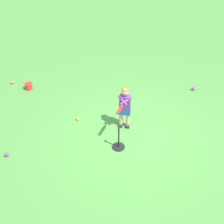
{
  "coord_description": "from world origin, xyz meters",
  "views": [
    {
      "loc": [
        -5.18,
        1.14,
        4.83
      ],
      "look_at": [
        0.42,
        0.43,
        0.45
      ],
      "focal_mm": 49.16,
      "sensor_mm": 36.0,
      "label": 1
    }
  ],
  "objects": [
    {
      "name": "play_ball_behind_batter",
      "position": [
        2.71,
        3.07,
        0.05
      ],
      "size": [
        0.09,
        0.09,
        0.09
      ],
      "primitive_type": "sphere",
      "color": "orange",
      "rests_on": "ground"
    },
    {
      "name": "toy_bucket",
      "position": [
        2.37,
        2.56,
        0.1
      ],
      "size": [
        0.22,
        0.22,
        0.19
      ],
      "color": "red",
      "rests_on": "ground"
    },
    {
      "name": "batting_tee",
      "position": [
        -0.3,
        0.37,
        0.1
      ],
      "size": [
        0.28,
        0.28,
        0.62
      ],
      "color": "black",
      "rests_on": "ground"
    },
    {
      "name": "play_ball_far_left",
      "position": [
        1.72,
        -2.05,
        0.05
      ],
      "size": [
        0.09,
        0.09,
        0.09
      ],
      "primitive_type": "sphere",
      "color": "purple",
      "rests_on": "ground"
    },
    {
      "name": "play_ball_near_batter",
      "position": [
        -0.26,
        2.81,
        0.05
      ],
      "size": [
        0.09,
        0.09,
        0.09
      ],
      "primitive_type": "sphere",
      "color": "purple",
      "rests_on": "ground"
    },
    {
      "name": "play_ball_midfield",
      "position": [
        0.79,
        1.24,
        0.04
      ],
      "size": [
        0.08,
        0.08,
        0.08
      ],
      "primitive_type": "sphere",
      "color": "yellow",
      "rests_on": "ground"
    },
    {
      "name": "ground_plane",
      "position": [
        0.0,
        0.0,
        0.0
      ],
      "size": [
        40.0,
        40.0,
        0.0
      ],
      "primitive_type": "plane",
      "color": "#519942"
    },
    {
      "name": "child_batter",
      "position": [
        0.4,
        0.14,
        0.65
      ],
      "size": [
        0.74,
        0.44,
        1.08
      ],
      "color": "#232328",
      "rests_on": "ground"
    }
  ]
}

